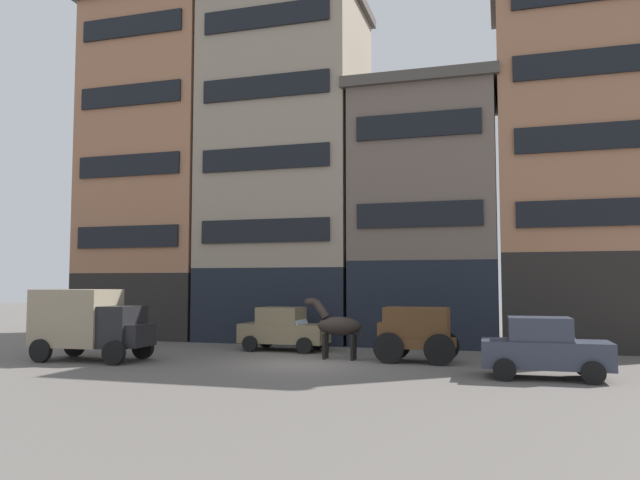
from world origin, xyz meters
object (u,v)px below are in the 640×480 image
pedestrian_officer (87,321)px  draft_horse (337,325)px  cargo_wagon (415,330)px  fire_hydrant_curbside (531,346)px  sedan_dark (544,348)px  delivery_truck_near (90,322)px  sedan_light (284,329)px

pedestrian_officer → draft_horse: bearing=-13.1°
cargo_wagon → pedestrian_officer: 16.74m
fire_hydrant_curbside → pedestrian_officer: bearing=179.5°
sedan_dark → fire_hydrant_curbside: size_ratio=4.48×
fire_hydrant_curbside → delivery_truck_near: bearing=-159.6°
cargo_wagon → delivery_truck_near: bearing=-166.0°
draft_horse → delivery_truck_near: 9.20m
delivery_truck_near → cargo_wagon: bearing=14.0°
delivery_truck_near → sedan_dark: size_ratio=1.18×
cargo_wagon → pedestrian_officer: (-16.44, 3.15, -0.17)m
sedan_dark → sedan_light: (-10.11, 4.91, 0.00)m
delivery_truck_near → pedestrian_officer: delivery_truck_near is taller
sedan_dark → sedan_light: same height
fire_hydrant_curbside → draft_horse: bearing=-157.3°
delivery_truck_near → draft_horse: bearing=18.5°
draft_horse → pedestrian_officer: 13.86m
draft_horse → fire_hydrant_curbside: size_ratio=2.83×
delivery_truck_near → sedan_light: 7.77m
draft_horse → delivery_truck_near: (-8.72, -2.92, 0.15)m
draft_horse → fire_hydrant_curbside: (7.06, 2.95, -0.84)m
cargo_wagon → fire_hydrant_curbside: size_ratio=3.55×
cargo_wagon → draft_horse: draft_horse is taller
cargo_wagon → sedan_light: 6.31m
sedan_light → cargo_wagon: bearing=-20.9°
sedan_dark → fire_hydrant_curbside: bearing=91.2°
draft_horse → sedan_dark: 7.66m
cargo_wagon → sedan_dark: size_ratio=0.79×
fire_hydrant_curbside → sedan_dark: bearing=-88.8°
sedan_light → sedan_dark: bearing=-25.9°
cargo_wagon → sedan_dark: 5.00m
sedan_light → pedestrian_officer: sedan_light is taller
delivery_truck_near → sedan_dark: 15.90m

